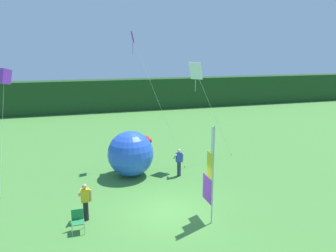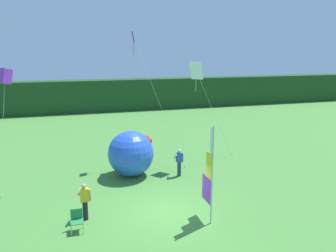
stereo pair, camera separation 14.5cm
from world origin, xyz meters
TOP-DOWN VIEW (x-y plane):
  - ground_plane at (0.00, 0.00)m, footprint 120.00×120.00m
  - distant_treeline at (0.00, 26.61)m, footprint 80.00×2.40m
  - banner_flag at (1.49, -1.19)m, footprint 0.06×1.03m
  - person_near_banner at (-3.60, 0.32)m, footprint 0.55×0.48m
  - person_mid_field at (1.87, 3.99)m, footprint 0.55×0.48m
  - inflatable_balloon at (-0.80, 4.86)m, footprint 2.67×2.66m
  - folding_chair at (-3.96, -0.50)m, footprint 0.51×0.51m
  - kite_purple_box_0 at (-7.15, 5.61)m, footprint 0.89×2.44m
  - kite_white_diamond_1 at (3.52, 5.62)m, footprint 3.63×1.46m
  - kite_purple_diamond_2 at (0.15, 7.10)m, footprint 2.83×2.32m

SIDE VIEW (x-z plane):
  - ground_plane at x=0.00m, z-range 0.00..0.00m
  - folding_chair at x=-3.96m, z-range 0.07..0.96m
  - person_mid_field at x=1.87m, z-range 0.05..1.69m
  - person_near_banner at x=-3.60m, z-range 0.06..1.72m
  - inflatable_balloon at x=-0.80m, z-range 0.01..2.67m
  - distant_treeline at x=0.00m, z-range 0.00..3.75m
  - banner_flag at x=1.49m, z-range -0.09..4.19m
  - kite_white_diamond_1 at x=3.52m, z-range 2.52..9.01m
  - kite_purple_box_0 at x=-7.15m, z-range 2.71..9.01m
  - kite_purple_diamond_2 at x=0.15m, z-range 3.13..11.44m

